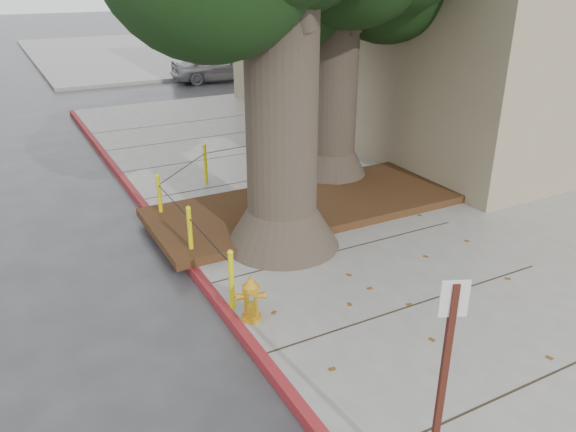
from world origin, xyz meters
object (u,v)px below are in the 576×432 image
(signpost, at_px, (442,386))
(car_red, at_px, (311,64))
(car_silver, at_px, (216,66))
(fire_hydrant, at_px, (251,299))

(signpost, distance_m, car_red, 23.75)
(signpost, height_order, car_silver, signpost)
(car_silver, xyz_separation_m, car_red, (4.54, -0.77, -0.10))
(car_silver, height_order, car_red, car_silver)
(fire_hydrant, bearing_deg, car_silver, 91.22)
(fire_hydrant, bearing_deg, signpost, -65.29)
(fire_hydrant, distance_m, signpost, 3.59)
(fire_hydrant, relative_size, car_red, 0.20)
(fire_hydrant, xyz_separation_m, signpost, (0.22, -3.44, 0.99))
(signpost, xyz_separation_m, car_silver, (6.44, 21.82, -0.80))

